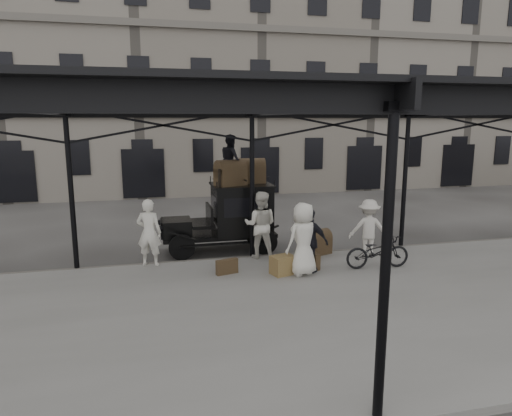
{
  "coord_description": "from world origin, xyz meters",
  "views": [
    {
      "loc": [
        -2.96,
        -10.94,
        4.19
      ],
      "look_at": [
        0.02,
        1.6,
        1.7
      ],
      "focal_mm": 32.0,
      "sensor_mm": 36.0,
      "label": 1
    }
  ],
  "objects_px": {
    "steamer_trunk_roof_near": "(230,175)",
    "porter_left": "(149,232)",
    "taxi": "(232,214)",
    "steamer_trunk_platform": "(316,244)",
    "bicycle": "(378,251)",
    "porter_official": "(310,241)"
  },
  "relations": [
    {
      "from": "steamer_trunk_roof_near",
      "to": "porter_left",
      "type": "bearing_deg",
      "value": -176.24
    },
    {
      "from": "taxi",
      "to": "steamer_trunk_platform",
      "type": "relative_size",
      "value": 4.25
    },
    {
      "from": "porter_left",
      "to": "bicycle",
      "type": "distance_m",
      "value": 6.38
    },
    {
      "from": "porter_left",
      "to": "porter_official",
      "type": "xyz_separation_m",
      "value": [
        4.18,
        -1.63,
        -0.08
      ]
    },
    {
      "from": "steamer_trunk_roof_near",
      "to": "bicycle",
      "type": "bearing_deg",
      "value": -60.7
    },
    {
      "from": "taxi",
      "to": "steamer_trunk_platform",
      "type": "xyz_separation_m",
      "value": [
        2.34,
        -1.49,
        -0.74
      ]
    },
    {
      "from": "taxi",
      "to": "steamer_trunk_platform",
      "type": "bearing_deg",
      "value": -32.41
    },
    {
      "from": "porter_left",
      "to": "steamer_trunk_roof_near",
      "type": "relative_size",
      "value": 2.08
    },
    {
      "from": "steamer_trunk_roof_near",
      "to": "steamer_trunk_platform",
      "type": "relative_size",
      "value": 1.07
    },
    {
      "from": "taxi",
      "to": "bicycle",
      "type": "distance_m",
      "value": 4.75
    },
    {
      "from": "porter_left",
      "to": "steamer_trunk_platform",
      "type": "relative_size",
      "value": 2.21
    },
    {
      "from": "steamer_trunk_platform",
      "to": "porter_left",
      "type": "bearing_deg",
      "value": 160.02
    },
    {
      "from": "taxi",
      "to": "steamer_trunk_platform",
      "type": "height_order",
      "value": "taxi"
    },
    {
      "from": "porter_left",
      "to": "bicycle",
      "type": "relative_size",
      "value": 1.06
    },
    {
      "from": "porter_official",
      "to": "bicycle",
      "type": "distance_m",
      "value": 1.99
    },
    {
      "from": "porter_official",
      "to": "porter_left",
      "type": "bearing_deg",
      "value": 22.62
    },
    {
      "from": "porter_official",
      "to": "taxi",
      "type": "bearing_deg",
      "value": -19.38
    },
    {
      "from": "porter_official",
      "to": "bicycle",
      "type": "relative_size",
      "value": 0.96
    },
    {
      "from": "bicycle",
      "to": "porter_official",
      "type": "bearing_deg",
      "value": 91.69
    },
    {
      "from": "bicycle",
      "to": "steamer_trunk_roof_near",
      "type": "bearing_deg",
      "value": 55.01
    },
    {
      "from": "steamer_trunk_roof_near",
      "to": "steamer_trunk_platform",
      "type": "xyz_separation_m",
      "value": [
        2.42,
        -1.24,
        -2.05
      ]
    },
    {
      "from": "taxi",
      "to": "bicycle",
      "type": "height_order",
      "value": "taxi"
    }
  ]
}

